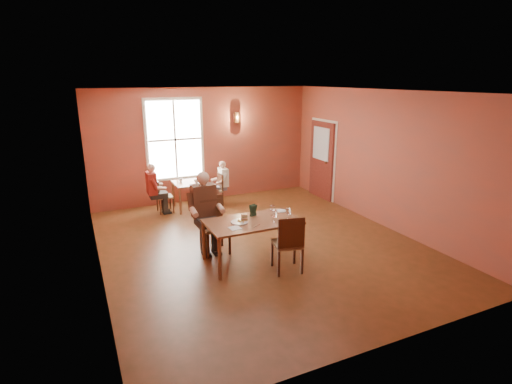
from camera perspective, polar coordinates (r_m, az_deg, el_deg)
name	(u,v)px	position (r m, az deg, el deg)	size (l,w,h in m)	color
ground	(260,244)	(8.11, 0.60, -7.50)	(6.00, 7.00, 0.01)	brown
wall_back	(204,145)	(10.84, -7.37, 6.69)	(6.00, 0.04, 3.00)	brown
wall_front	(391,236)	(4.85, 18.72, -5.91)	(6.00, 0.04, 3.00)	brown
wall_left	(92,190)	(6.94, -22.36, 0.27)	(0.04, 7.00, 3.00)	brown
wall_right	(383,159)	(9.30, 17.63, 4.51)	(0.04, 7.00, 3.00)	brown
ceiling	(261,91)	(7.44, 0.67, 14.19)	(6.00, 7.00, 0.04)	white
window	(175,140)	(10.56, -11.50, 7.35)	(1.36, 0.10, 1.96)	white
door	(321,160)	(11.12, 9.29, 4.49)	(0.12, 1.04, 2.10)	maroon
wall_sconce	(237,117)	(10.96, -2.78, 10.60)	(0.16, 0.16, 0.28)	brown
main_table	(253,241)	(7.28, -0.47, -7.01)	(1.66, 0.93, 0.78)	brown
chair_diner_main	(215,226)	(7.62, -5.94, -4.82)	(0.48, 0.48, 1.08)	brown
diner_main	(215,216)	(7.52, -5.91, -3.44)	(0.59, 0.59, 1.49)	#3B2718
chair_empty	(287,242)	(6.92, 4.47, -7.20)	(0.46, 0.46, 1.03)	brown
plate_food	(240,222)	(7.05, -2.37, -4.26)	(0.31, 0.31, 0.04)	white
sandwich	(244,218)	(7.09, -1.69, -3.76)	(0.10, 0.10, 0.12)	tan
goblet_a	(272,210)	(7.38, 2.37, -2.60)	(0.08, 0.08, 0.21)	white
goblet_b	(288,213)	(7.24, 4.64, -3.04)	(0.08, 0.08, 0.20)	white
goblet_c	(275,216)	(7.08, 2.72, -3.44)	(0.08, 0.08, 0.21)	white
menu_stand	(253,210)	(7.35, -0.41, -2.65)	(0.13, 0.07, 0.22)	black
knife	(257,226)	(6.89, 0.10, -4.90)	(0.20, 0.02, 0.00)	silver
napkin	(235,228)	(6.81, -3.03, -5.16)	(0.19, 0.19, 0.01)	white
side_plate	(281,211)	(7.65, 3.62, -2.71)	(0.18, 0.18, 0.01)	silver
second_table	(190,195)	(10.31, -9.37, -0.48)	(0.78, 0.78, 0.69)	brown
chair_diner_white	(214,190)	(10.47, -5.97, 0.32)	(0.37, 0.37, 0.83)	#582F14
diner_white	(215,185)	(10.44, -5.83, 1.05)	(0.44, 0.44, 1.10)	silver
chair_diner_maroon	(165,196)	(10.15, -12.92, -0.54)	(0.37, 0.37, 0.83)	#5C311A
diner_maroon	(163,188)	(10.09, -13.16, 0.52)	(0.49, 0.49, 1.23)	#56141F
cup_a	(196,181)	(10.14, -8.52, 1.57)	(0.11, 0.11, 0.09)	silver
cup_b	(181,180)	(10.26, -10.72, 1.63)	(0.09, 0.09, 0.08)	silver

